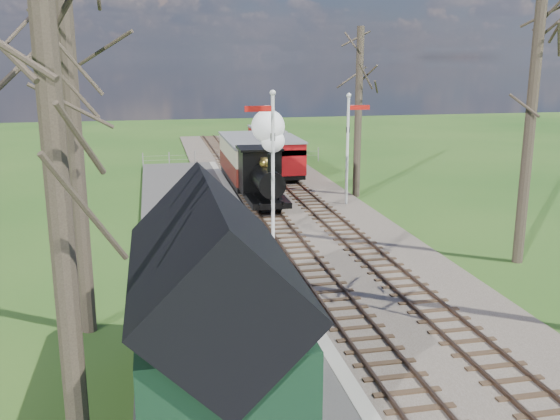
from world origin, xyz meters
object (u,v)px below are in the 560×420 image
(semaphore_near, at_px, (271,157))
(locomotive, at_px, (264,166))
(red_carriage_a, at_px, (283,156))
(bench, at_px, (285,357))
(coach, at_px, (246,159))
(person, at_px, (292,321))
(station_shed, at_px, (213,317))
(semaphore_far, at_px, (349,141))
(sign_board, at_px, (307,338))
(red_carriage_b, at_px, (267,145))

(semaphore_near, distance_m, locomotive, 6.00)
(red_carriage_a, distance_m, bench, 24.93)
(locomotive, xyz_separation_m, coach, (0.01, 6.07, -0.61))
(semaphore_near, xyz_separation_m, person, (-1.34, -9.63, -2.67))
(station_shed, height_order, semaphore_near, semaphore_near)
(station_shed, height_order, bench, station_shed)
(semaphore_near, xyz_separation_m, semaphore_far, (5.14, 6.00, -0.27))
(locomotive, relative_size, sign_board, 4.56)
(sign_board, bearing_deg, red_carriage_b, 81.41)
(station_shed, bearing_deg, red_carriage_a, 74.97)
(semaphore_near, distance_m, sign_board, 10.67)
(locomotive, bearing_deg, coach, 89.89)
(semaphore_far, xyz_separation_m, bench, (-6.87, -16.69, -2.82))
(semaphore_near, relative_size, locomotive, 1.26)
(semaphore_far, bearing_deg, sign_board, -110.98)
(red_carriage_a, height_order, bench, red_carriage_a)
(semaphore_far, bearing_deg, station_shed, -115.72)
(station_shed, xyz_separation_m, locomotive, (4.29, 17.80, -0.01))
(locomotive, xyz_separation_m, red_carriage_b, (2.61, 13.40, -0.81))
(semaphore_near, xyz_separation_m, red_carriage_b, (3.37, 19.19, -2.18))
(semaphore_near, distance_m, bench, 11.27)
(station_shed, xyz_separation_m, semaphore_far, (8.67, 18.00, 1.08))
(station_shed, relative_size, person, 4.22)
(sign_board, distance_m, person, 0.67)
(red_carriage_a, distance_m, red_carriage_b, 5.50)
(bench, distance_m, person, 1.21)
(semaphore_far, relative_size, red_carriage_a, 1.17)
(locomotive, distance_m, red_carriage_b, 13.67)
(semaphore_near, relative_size, coach, 0.79)
(sign_board, xyz_separation_m, bench, (-0.66, -0.48, -0.21))
(sign_board, bearing_deg, coach, 85.23)
(locomotive, bearing_deg, station_shed, -103.54)
(station_shed, bearing_deg, bench, 36.05)
(red_carriage_b, height_order, person, red_carriage_b)
(station_shed, distance_m, person, 3.49)
(coach, bearing_deg, semaphore_far, -53.29)
(sign_board, bearing_deg, person, 114.27)
(locomotive, distance_m, person, 15.62)
(semaphore_near, height_order, red_carriage_b, semaphore_near)
(semaphore_near, bearing_deg, red_carriage_b, 80.04)
(semaphore_near, xyz_separation_m, sign_board, (-1.07, -10.21, -2.88))
(semaphore_far, xyz_separation_m, coach, (-4.37, 5.87, -1.70))
(coach, xyz_separation_m, red_carriage_b, (2.60, 7.33, -0.20))
(sign_board, bearing_deg, bench, -143.84)
(semaphore_near, height_order, locomotive, semaphore_near)
(sign_board, bearing_deg, locomotive, 83.47)
(coach, bearing_deg, bench, -96.33)
(station_shed, xyz_separation_m, bench, (1.80, 1.31, -1.73))
(person, bearing_deg, sign_board, -168.92)
(station_shed, bearing_deg, person, 47.26)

